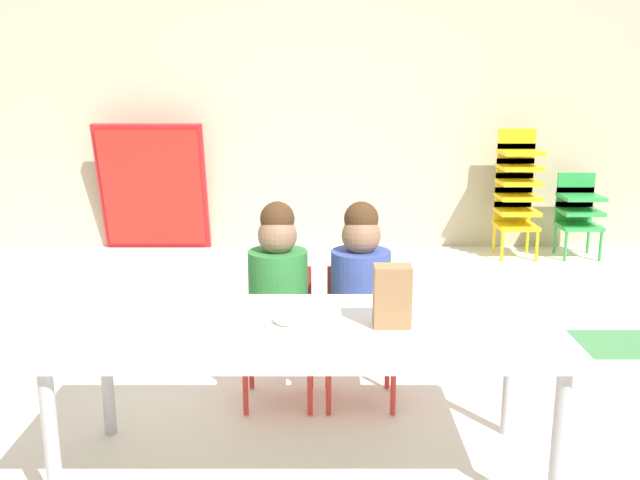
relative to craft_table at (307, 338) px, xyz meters
The scene contains 11 objects.
ground_plane 0.99m from the craft_table, 96.39° to the left, with size 6.58×5.56×0.02m.
back_wall 3.66m from the craft_table, 91.52° to the left, with size 6.58×0.10×2.47m, color beige.
craft_table is the anchor object (origin of this frame).
seated_child_near_camera 0.60m from the craft_table, 103.10° to the left, with size 0.32×0.31×0.92m.
seated_child_middle_seat 0.62m from the craft_table, 68.80° to the left, with size 0.32×0.31×0.92m.
kid_chair_yellow_stack 3.61m from the craft_table, 62.81° to the left, with size 0.32×0.30×1.04m.
kid_chair_green_stack 3.87m from the craft_table, 56.05° to the left, with size 0.32×0.30×0.68m.
folded_activity_table 3.66m from the craft_table, 111.77° to the left, with size 0.90×0.29×1.09m.
paper_bag_brown 0.34m from the craft_table, ahead, with size 0.13×0.09×0.22m, color #9E754C.
paper_plate_near_edge 0.08m from the craft_table, behind, with size 0.18×0.18×0.01m, color white.
donut_powdered_on_plate 0.10m from the craft_table, behind, with size 0.11×0.11×0.03m, color white.
Camera 1 is at (0.14, -3.11, 1.44)m, focal length 38.46 mm.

